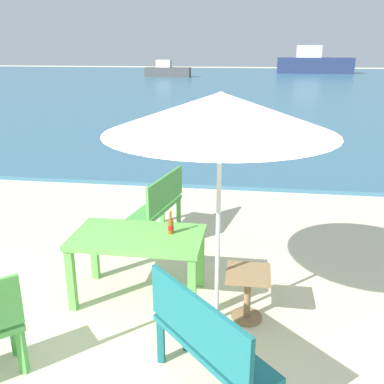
% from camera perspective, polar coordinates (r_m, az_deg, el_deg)
% --- Properties ---
extents(ground_plane, '(120.00, 120.00, 0.00)m').
position_cam_1_polar(ground_plane, '(4.15, -2.07, -21.59)').
color(ground_plane, beige).
extents(sea_water, '(120.00, 50.00, 0.08)m').
position_cam_1_polar(sea_water, '(33.23, 7.50, 13.84)').
color(sea_water, '#386B84').
rests_on(sea_water, ground_plane).
extents(picnic_table_green, '(1.40, 0.80, 0.76)m').
position_cam_1_polar(picnic_table_green, '(4.75, -7.10, -6.79)').
color(picnic_table_green, '#60B24C').
rests_on(picnic_table_green, ground_plane).
extents(beer_bottle_amber, '(0.07, 0.07, 0.26)m').
position_cam_1_polar(beer_bottle_amber, '(4.68, -2.82, -4.38)').
color(beer_bottle_amber, brown).
rests_on(beer_bottle_amber, picnic_table_green).
extents(patio_umbrella, '(2.10, 2.10, 2.30)m').
position_cam_1_polar(patio_umbrella, '(3.88, 3.76, 10.28)').
color(patio_umbrella, silver).
rests_on(patio_umbrella, ground_plane).
extents(side_table_wood, '(0.44, 0.44, 0.54)m').
position_cam_1_polar(side_table_wood, '(4.53, 7.32, -12.41)').
color(side_table_wood, olive).
rests_on(side_table_wood, ground_plane).
extents(bench_teal_center, '(1.09, 1.11, 0.95)m').
position_cam_1_polar(bench_teal_center, '(3.52, 1.81, -18.72)').
color(bench_teal_center, '#196066').
rests_on(bench_teal_center, ground_plane).
extents(bench_green_left, '(0.59, 1.25, 0.95)m').
position_cam_1_polar(bench_green_left, '(6.28, -4.24, -1.36)').
color(bench_green_left, '#4C9E47').
rests_on(bench_green_left, ground_plane).
extents(swimmer_person, '(0.34, 0.34, 0.41)m').
position_cam_1_polar(swimmer_person, '(12.95, 9.19, 7.47)').
color(swimmer_person, tan).
rests_on(swimmer_person, sea_water).
extents(boat_cargo_ship, '(4.06, 1.11, 1.48)m').
position_cam_1_polar(boat_cargo_ship, '(40.61, -3.27, 15.59)').
color(boat_cargo_ship, '#4C4C4C').
rests_on(boat_cargo_ship, sea_water).
extents(boat_ferry, '(7.50, 2.05, 2.73)m').
position_cam_1_polar(boat_ferry, '(47.82, 15.69, 15.95)').
color(boat_ferry, navy).
rests_on(boat_ferry, sea_water).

